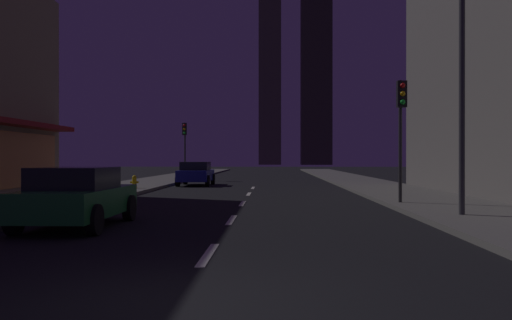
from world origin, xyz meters
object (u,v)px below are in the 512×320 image
at_px(street_lamp_right, 431,32).
at_px(traffic_light_far_left, 185,138).
at_px(traffic_light_near_right, 401,114).
at_px(car_parked_far, 196,173).
at_px(car_parked_near, 77,197).
at_px(fire_hydrant_far_left, 134,182).

bearing_deg(street_lamp_right, traffic_light_far_left, 113.17).
bearing_deg(street_lamp_right, traffic_light_near_right, 88.23).
height_order(car_parked_far, traffic_light_near_right, traffic_light_near_right).
distance_m(traffic_light_near_right, traffic_light_far_left, 24.19).
height_order(car_parked_near, traffic_light_near_right, traffic_light_near_right).
bearing_deg(car_parked_far, traffic_light_far_left, 104.56).
height_order(traffic_light_far_left, street_lamp_right, street_lamp_right).
relative_size(car_parked_far, street_lamp_right, 0.64).
bearing_deg(traffic_light_far_left, car_parked_near, -86.01).
relative_size(fire_hydrant_far_left, traffic_light_near_right, 0.16).
bearing_deg(car_parked_near, fire_hydrant_far_left, 99.21).
xyz_separation_m(car_parked_near, traffic_light_far_left, (-1.90, 27.26, 2.45)).
distance_m(car_parked_far, street_lamp_right, 20.67).
bearing_deg(traffic_light_near_right, traffic_light_far_left, 117.05).
bearing_deg(street_lamp_right, fire_hydrant_far_left, 132.40).
distance_m(car_parked_far, traffic_light_near_right, 17.07).
bearing_deg(car_parked_far, traffic_light_near_right, -57.40).
bearing_deg(traffic_light_near_right, fire_hydrant_far_left, 143.38).
bearing_deg(car_parked_near, traffic_light_far_left, 93.99).
height_order(fire_hydrant_far_left, traffic_light_near_right, traffic_light_near_right).
xyz_separation_m(traffic_light_far_left, street_lamp_right, (10.88, -25.43, 1.87)).
xyz_separation_m(fire_hydrant_far_left, traffic_light_near_right, (11.40, -8.47, 2.74)).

